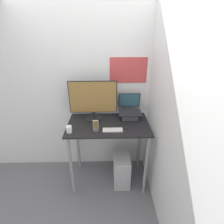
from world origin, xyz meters
TOP-DOWN VIEW (x-y plane):
  - ground_plane at (0.00, 0.00)m, footprint 12.00×12.00m
  - wall_back at (0.00, 0.75)m, footprint 6.00×0.06m
  - wall_side_right at (0.64, 0.00)m, footprint 0.05×6.00m
  - desk at (0.00, 0.33)m, footprint 1.12×0.66m
  - laptop at (0.31, 0.52)m, footprint 0.32×0.29m
  - monitor at (-0.21, 0.48)m, footprint 0.66×0.22m
  - keyboard at (0.05, 0.16)m, footprint 0.25×0.09m
  - mouse at (0.23, 0.19)m, footprint 0.03×0.06m
  - cell_phone at (-0.16, 0.16)m, footprint 0.07×0.07m
  - computer_tower at (0.20, 0.27)m, footprint 0.24×0.40m
  - mug at (-0.49, 0.13)m, footprint 0.07×0.07m

SIDE VIEW (x-z plane):
  - ground_plane at x=0.00m, z-range 0.00..0.00m
  - computer_tower at x=0.20m, z-range 0.00..0.49m
  - desk at x=0.00m, z-range 0.32..1.33m
  - keyboard at x=0.05m, z-range 1.01..1.02m
  - mouse at x=0.23m, z-range 1.01..1.03m
  - mug at x=-0.49m, z-range 1.01..1.10m
  - cell_phone at x=-0.16m, z-range 0.98..1.13m
  - laptop at x=0.31m, z-range 0.92..1.26m
  - monitor at x=-0.21m, z-range 1.01..1.58m
  - wall_side_right at x=0.64m, z-range 0.00..2.60m
  - wall_back at x=0.00m, z-range 0.00..2.60m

